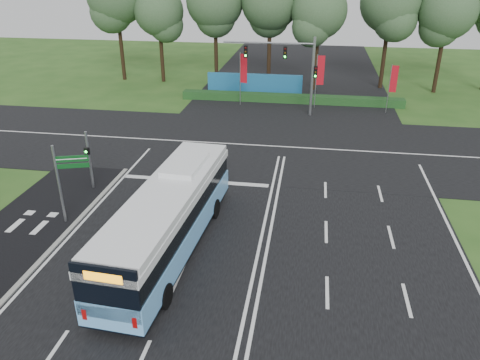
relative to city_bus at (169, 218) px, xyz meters
name	(u,v)px	position (x,y,z in m)	size (l,w,h in m)	color
ground	(264,227)	(4.26, 2.86, -1.83)	(120.00, 120.00, 0.00)	#28511B
road_main	(264,227)	(4.26, 2.86, -1.81)	(20.00, 120.00, 0.04)	black
road_cross	(281,147)	(4.26, 14.86, -1.80)	(120.00, 14.00, 0.05)	black
bike_path	(16,237)	(-8.24, -0.14, -1.80)	(5.00, 18.00, 0.06)	black
kerb_strip	(60,240)	(-5.84, -0.14, -1.77)	(0.25, 18.00, 0.12)	gray
city_bus	(169,218)	(0.00, 0.00, 0.00)	(3.45, 12.79, 3.63)	#6DB9FD
pedestrian_signal	(89,158)	(-6.81, 5.88, 0.22)	(0.35, 0.43, 3.74)	gray
street_sign	(65,175)	(-6.14, 1.84, 0.96)	(1.67, 0.61, 4.47)	gray
banner_flag_left	(243,72)	(-0.35, 25.54, 1.48)	(0.73, 0.26, 5.11)	gray
banner_flag_mid	(319,74)	(6.87, 25.85, 1.47)	(0.75, 0.16, 5.10)	gray
banner_flag_right	(393,82)	(13.49, 25.17, 1.12)	(0.67, 0.10, 4.52)	gray
traffic_light_gantry	(293,64)	(4.47, 23.36, 2.84)	(8.41, 0.28, 7.00)	gray
hedge	(291,99)	(4.26, 27.36, -1.43)	(22.00, 1.20, 0.80)	#163D1A
blue_hoarding	(255,84)	(0.26, 29.86, -0.73)	(10.00, 0.30, 2.20)	#1B6295
eucalyptus_row	(300,3)	(4.41, 34.46, 7.02)	(47.38, 9.03, 12.74)	black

